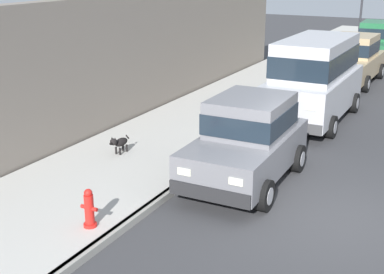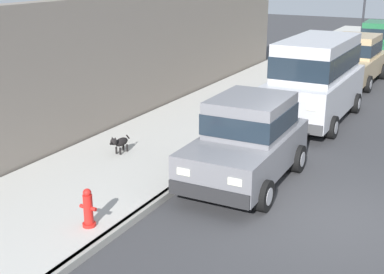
{
  "view_description": "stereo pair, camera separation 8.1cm",
  "coord_description": "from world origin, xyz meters",
  "px_view_note": "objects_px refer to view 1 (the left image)",
  "views": [
    {
      "loc": [
        1.84,
        -9.18,
        4.6
      ],
      "look_at": [
        -3.4,
        0.83,
        0.85
      ],
      "focal_mm": 48.96,
      "sensor_mm": 36.0,
      "label": 1
    },
    {
      "loc": [
        1.91,
        -9.14,
        4.6
      ],
      "look_at": [
        -3.4,
        0.83,
        0.85
      ],
      "focal_mm": 48.96,
      "sensor_mm": 36.0,
      "label": 2
    }
  ],
  "objects_px": {
    "car_grey_hatchback": "(248,139)",
    "fire_hydrant": "(89,209)",
    "car_tan_sedan": "(352,59)",
    "dog_black": "(119,142)",
    "car_silver_van": "(315,76)",
    "car_green_sedan": "(378,41)"
  },
  "relations": [
    {
      "from": "car_grey_hatchback",
      "to": "car_silver_van",
      "type": "distance_m",
      "value": 5.4
    },
    {
      "from": "car_silver_van",
      "to": "car_green_sedan",
      "type": "distance_m",
      "value": 11.78
    },
    {
      "from": "car_grey_hatchback",
      "to": "car_tan_sedan",
      "type": "xyz_separation_m",
      "value": [
        -0.06,
        11.42,
        0.01
      ]
    },
    {
      "from": "car_silver_van",
      "to": "car_tan_sedan",
      "type": "xyz_separation_m",
      "value": [
        -0.07,
        6.04,
        -0.41
      ]
    },
    {
      "from": "car_silver_van",
      "to": "car_tan_sedan",
      "type": "height_order",
      "value": "car_silver_van"
    },
    {
      "from": "car_green_sedan",
      "to": "dog_black",
      "type": "xyz_separation_m",
      "value": [
        -3.29,
        -17.35,
        -0.55
      ]
    },
    {
      "from": "car_silver_van",
      "to": "car_green_sedan",
      "type": "relative_size",
      "value": 1.06
    },
    {
      "from": "car_grey_hatchback",
      "to": "dog_black",
      "type": "bearing_deg",
      "value": -176.68
    },
    {
      "from": "car_grey_hatchback",
      "to": "fire_hydrant",
      "type": "distance_m",
      "value": 3.91
    },
    {
      "from": "dog_black",
      "to": "fire_hydrant",
      "type": "xyz_separation_m",
      "value": [
        1.72,
        -3.36,
        0.05
      ]
    },
    {
      "from": "car_grey_hatchback",
      "to": "car_silver_van",
      "type": "height_order",
      "value": "car_silver_van"
    },
    {
      "from": "car_tan_sedan",
      "to": "car_grey_hatchback",
      "type": "bearing_deg",
      "value": -89.69
    },
    {
      "from": "car_silver_van",
      "to": "fire_hydrant",
      "type": "xyz_separation_m",
      "value": [
        -1.57,
        -8.93,
        -0.92
      ]
    },
    {
      "from": "dog_black",
      "to": "fire_hydrant",
      "type": "relative_size",
      "value": 1.04
    },
    {
      "from": "car_tan_sedan",
      "to": "fire_hydrant",
      "type": "bearing_deg",
      "value": -95.71
    },
    {
      "from": "fire_hydrant",
      "to": "car_grey_hatchback",
      "type": "bearing_deg",
      "value": 66.3
    },
    {
      "from": "car_grey_hatchback",
      "to": "car_tan_sedan",
      "type": "bearing_deg",
      "value": 90.31
    },
    {
      "from": "fire_hydrant",
      "to": "car_green_sedan",
      "type": "bearing_deg",
      "value": 85.68
    },
    {
      "from": "car_grey_hatchback",
      "to": "dog_black",
      "type": "xyz_separation_m",
      "value": [
        -3.28,
        -0.19,
        -0.55
      ]
    },
    {
      "from": "car_tan_sedan",
      "to": "fire_hydrant",
      "type": "relative_size",
      "value": 6.42
    },
    {
      "from": "car_grey_hatchback",
      "to": "car_silver_van",
      "type": "bearing_deg",
      "value": 89.87
    },
    {
      "from": "car_green_sedan",
      "to": "car_tan_sedan",
      "type": "bearing_deg",
      "value": -90.67
    }
  ]
}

